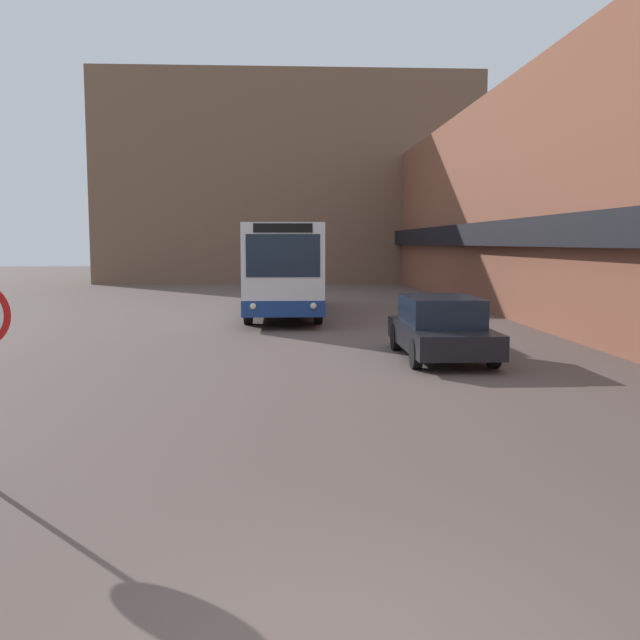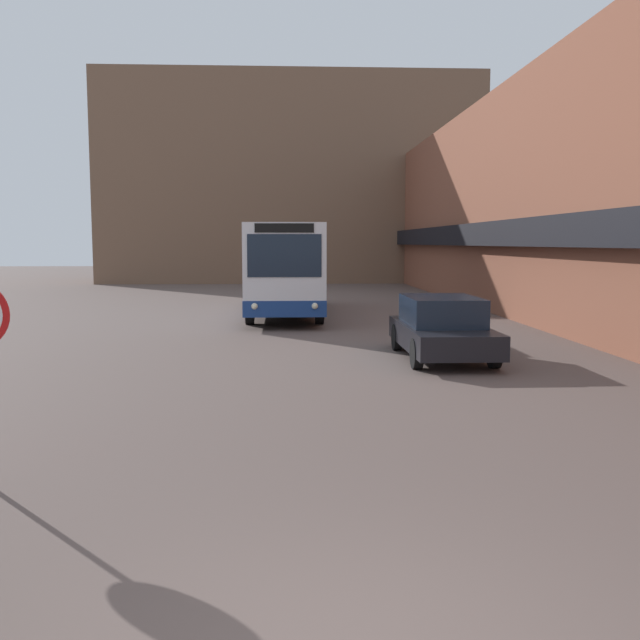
% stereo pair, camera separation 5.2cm
% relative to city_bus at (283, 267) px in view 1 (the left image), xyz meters
% --- Properties ---
extents(building_row_right, '(5.50, 60.00, 8.54)m').
position_rel_city_bus_xyz_m(building_row_right, '(10.47, 1.38, 2.45)').
color(building_row_right, brown).
rests_on(building_row_right, ground_plane).
extents(building_backdrop_far, '(26.00, 8.00, 14.02)m').
position_rel_city_bus_xyz_m(building_backdrop_far, '(0.49, 24.30, 5.21)').
color(building_backdrop_far, brown).
rests_on(building_backdrop_far, ground_plane).
extents(city_bus, '(2.61, 10.53, 3.35)m').
position_rel_city_bus_xyz_m(city_bus, '(0.00, 0.00, 0.00)').
color(city_bus, silver).
rests_on(city_bus, ground_plane).
extents(parked_car_front, '(1.90, 4.38, 1.46)m').
position_rel_city_bus_xyz_m(parked_car_front, '(3.69, -10.51, -1.07)').
color(parked_car_front, black).
rests_on(parked_car_front, ground_plane).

